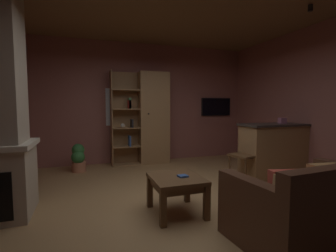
% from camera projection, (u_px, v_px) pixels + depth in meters
% --- Properties ---
extents(floor, '(5.66, 5.58, 0.02)m').
position_uv_depth(floor, '(177.00, 204.00, 3.44)').
color(floor, '#A37A4C').
rests_on(floor, ground).
extents(wall_back, '(5.78, 0.06, 2.84)m').
position_uv_depth(wall_back, '(136.00, 103.00, 5.99)').
color(wall_back, '#8E544C').
rests_on(wall_back, ground).
extents(wall_right, '(0.06, 5.58, 2.84)m').
position_uv_depth(wall_right, '(333.00, 102.00, 4.24)').
color(wall_right, '#8E544C').
rests_on(wall_right, ground).
extents(window_pane_back, '(0.62, 0.01, 0.87)m').
position_uv_depth(window_pane_back, '(119.00, 107.00, 5.84)').
color(window_pane_back, white).
extents(bookshelf_cabinet, '(1.34, 0.41, 2.14)m').
position_uv_depth(bookshelf_cabinet, '(150.00, 118.00, 5.85)').
color(bookshelf_cabinet, '#997047').
rests_on(bookshelf_cabinet, ground).
extents(kitchen_bar_counter, '(1.56, 0.61, 1.02)m').
position_uv_depth(kitchen_bar_counter, '(279.00, 149.00, 4.81)').
color(kitchen_bar_counter, '#997047').
rests_on(kitchen_bar_counter, ground).
extents(tissue_box, '(0.14, 0.14, 0.11)m').
position_uv_depth(tissue_box, '(282.00, 121.00, 4.79)').
color(tissue_box, '#995972').
rests_on(tissue_box, kitchen_bar_counter).
extents(leather_couch, '(1.68, 1.02, 0.84)m').
position_uv_depth(leather_couch, '(312.00, 208.00, 2.52)').
color(leather_couch, '#4C2D1E').
rests_on(leather_couch, ground).
extents(coffee_table, '(0.62, 0.67, 0.47)m').
position_uv_depth(coffee_table, '(176.00, 184.00, 3.11)').
color(coffee_table, brown).
rests_on(coffee_table, ground).
extents(table_book_0, '(0.13, 0.12, 0.02)m').
position_uv_depth(table_book_0, '(183.00, 176.00, 3.10)').
color(table_book_0, '#2D4C8C').
rests_on(table_book_0, coffee_table).
extents(dining_chair, '(0.52, 0.52, 0.92)m').
position_uv_depth(dining_chair, '(247.00, 151.00, 4.52)').
color(dining_chair, brown).
rests_on(dining_chair, ground).
extents(potted_floor_plant, '(0.29, 0.31, 0.58)m').
position_uv_depth(potted_floor_plant, '(78.00, 158.00, 5.08)').
color(potted_floor_plant, '#B77051').
rests_on(potted_floor_plant, ground).
extents(wall_mounted_tv, '(0.84, 0.06, 0.47)m').
position_uv_depth(wall_mounted_tv, '(216.00, 107.00, 6.62)').
color(wall_mounted_tv, black).
extents(track_light_spot_2, '(0.07, 0.07, 0.09)m').
position_uv_depth(track_light_spot_2, '(310.00, 8.00, 3.60)').
color(track_light_spot_2, black).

